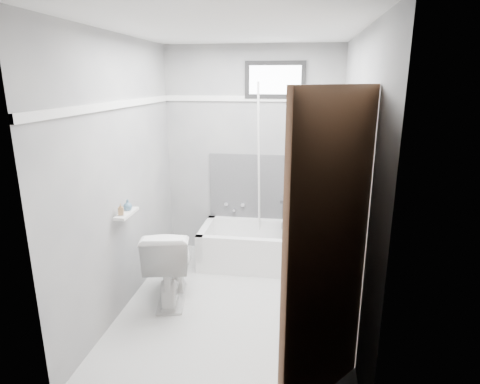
% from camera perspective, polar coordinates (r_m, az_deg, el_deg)
% --- Properties ---
extents(floor, '(2.60, 2.60, 0.00)m').
position_cam_1_polar(floor, '(3.87, -0.78, -15.86)').
color(floor, silver).
rests_on(floor, ground).
extents(ceiling, '(2.60, 2.60, 0.00)m').
position_cam_1_polar(ceiling, '(3.32, -0.95, 22.22)').
color(ceiling, silver).
rests_on(ceiling, floor).
extents(wall_back, '(2.00, 0.02, 2.40)m').
position_cam_1_polar(wall_back, '(4.66, 1.70, 5.51)').
color(wall_back, slate).
rests_on(wall_back, floor).
extents(wall_front, '(2.00, 0.02, 2.40)m').
position_cam_1_polar(wall_front, '(2.18, -6.32, -6.55)').
color(wall_front, slate).
rests_on(wall_front, floor).
extents(wall_left, '(0.02, 2.60, 2.40)m').
position_cam_1_polar(wall_left, '(3.69, -16.40, 2.15)').
color(wall_left, slate).
rests_on(wall_left, floor).
extents(wall_right, '(0.02, 2.60, 2.40)m').
position_cam_1_polar(wall_right, '(3.39, 16.09, 1.01)').
color(wall_right, slate).
rests_on(wall_right, floor).
extents(bathtub, '(1.50, 0.70, 0.42)m').
position_cam_1_polar(bathtub, '(4.57, 3.95, -7.73)').
color(bathtub, white).
rests_on(bathtub, floor).
extents(office_chair, '(0.59, 0.59, 0.94)m').
position_cam_1_polar(office_chair, '(4.47, 9.24, -3.22)').
color(office_chair, slate).
rests_on(office_chair, bathtub).
extents(toilet, '(0.55, 0.81, 0.73)m').
position_cam_1_polar(toilet, '(3.86, -9.96, -9.98)').
color(toilet, white).
rests_on(toilet, floor).
extents(door, '(0.78, 0.78, 2.00)m').
position_cam_1_polar(door, '(2.27, 19.32, -12.08)').
color(door, '#56341F').
rests_on(door, floor).
extents(window, '(0.66, 0.04, 0.40)m').
position_cam_1_polar(window, '(4.55, 5.01, 15.60)').
color(window, black).
rests_on(window, wall_back).
extents(backerboard, '(1.50, 0.02, 0.78)m').
position_cam_1_polar(backerboard, '(4.71, 4.67, 0.60)').
color(backerboard, '#4C4C4F').
rests_on(backerboard, wall_back).
extents(trim_back, '(2.00, 0.02, 0.06)m').
position_cam_1_polar(trim_back, '(4.57, 1.75, 13.14)').
color(trim_back, white).
rests_on(trim_back, wall_back).
extents(trim_left, '(0.02, 2.60, 0.06)m').
position_cam_1_polar(trim_left, '(3.59, -16.98, 11.79)').
color(trim_left, white).
rests_on(trim_left, wall_left).
extents(pole, '(0.02, 0.41, 1.92)m').
position_cam_1_polar(pole, '(4.44, 2.70, 3.02)').
color(pole, white).
rests_on(pole, bathtub).
extents(shelf, '(0.10, 0.32, 0.02)m').
position_cam_1_polar(shelf, '(3.63, -15.85, -2.97)').
color(shelf, silver).
rests_on(shelf, wall_left).
extents(soap_bottle_a, '(0.05, 0.05, 0.10)m').
position_cam_1_polar(soap_bottle_a, '(3.54, -16.60, -2.36)').
color(soap_bottle_a, '#A07950').
rests_on(soap_bottle_a, shelf).
extents(soap_bottle_b, '(0.11, 0.11, 0.10)m').
position_cam_1_polar(soap_bottle_b, '(3.66, -15.69, -1.78)').
color(soap_bottle_b, slate).
rests_on(soap_bottle_b, shelf).
extents(faucet, '(0.26, 0.10, 0.16)m').
position_cam_1_polar(faucet, '(4.81, -0.77, -2.13)').
color(faucet, silver).
rests_on(faucet, wall_back).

